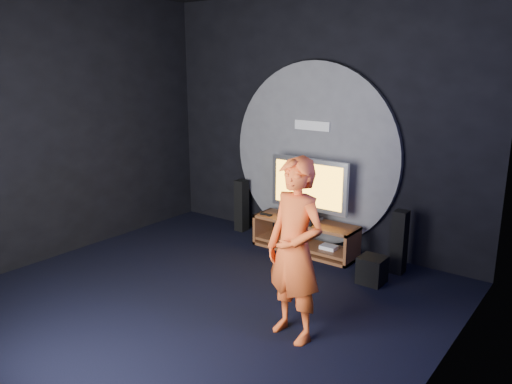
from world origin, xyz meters
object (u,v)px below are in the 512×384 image
Objects in this scene: subwoofer at (372,270)px; player at (295,250)px; media_console at (305,238)px; tv at (309,186)px; tower_speaker_left at (242,205)px; tower_speaker_right at (399,242)px.

player reaches higher than subwoofer.
media_console is 4.56× the size of subwoofer.
player reaches higher than tv.
tv is (-0.01, 0.07, 0.73)m from media_console.
tv is 3.57× the size of subwoofer.
media_console is 1.25m from subwoofer.
tv reaches higher than tower_speaker_left.
media_console is at bearing -84.28° from tv.
tv is 1.44× the size of tower_speaker_right.
subwoofer is at bearing -21.79° from tv.
subwoofer is at bearing -13.49° from tower_speaker_left.
player is (1.08, -1.98, 0.68)m from media_console.
tv is at bearing 129.06° from player.
tower_speaker_left is 2.59m from tower_speaker_right.
tower_speaker_left is at bearing 174.80° from tv.
media_console is 1.28× the size of tv.
player reaches higher than tower_speaker_right.
tower_speaker_right is at bearing 74.35° from subwoofer.
media_console is 0.85× the size of player.
media_console is 0.73m from tv.
tower_speaker_right is at bearing -2.39° from tower_speaker_left.
player is (-0.10, -1.58, 0.72)m from subwoofer.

